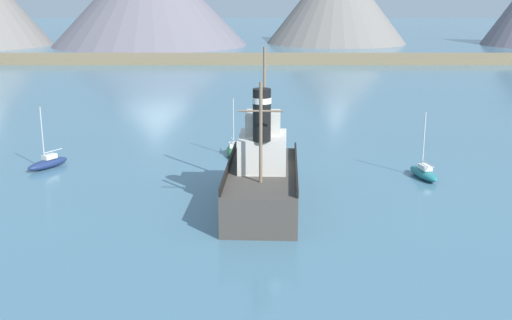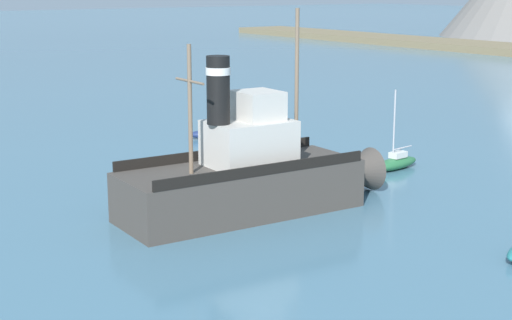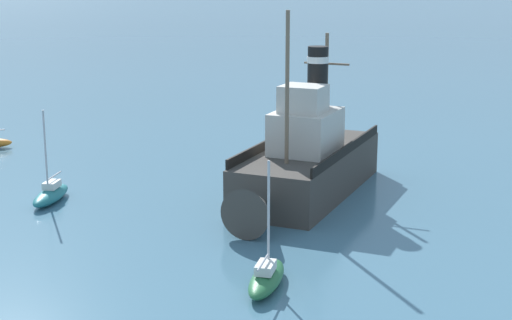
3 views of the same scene
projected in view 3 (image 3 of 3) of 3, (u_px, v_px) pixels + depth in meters
ground_plane at (309, 192)px, 42.65m from camera, size 600.00×600.00×0.00m
old_tugboat at (305, 163)px, 41.44m from camera, size 4.98×14.55×9.90m
sailboat_green at (267, 277)px, 29.66m from camera, size 1.57×3.91×4.90m
sailboat_teal at (51, 194)px, 40.69m from camera, size 1.89×3.95×4.90m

